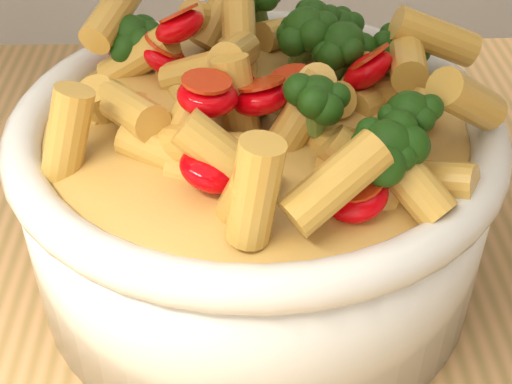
{
  "coord_description": "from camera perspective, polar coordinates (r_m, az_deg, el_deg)",
  "views": [
    {
      "loc": [
        -0.09,
        -0.26,
        1.22
      ],
      "look_at": [
        -0.08,
        0.08,
        0.96
      ],
      "focal_mm": 50.0,
      "sensor_mm": 36.0,
      "label": 1
    }
  ],
  "objects": [
    {
      "name": "serving_bowl",
      "position": [
        0.43,
        0.0,
        0.16
      ],
      "size": [
        0.28,
        0.28,
        0.12
      ],
      "color": "silver",
      "rests_on": "table"
    },
    {
      "name": "pasta_salad",
      "position": [
        0.39,
        0.0,
        8.86
      ],
      "size": [
        0.22,
        0.22,
        0.05
      ],
      "color": "gold",
      "rests_on": "serving_bowl"
    }
  ]
}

